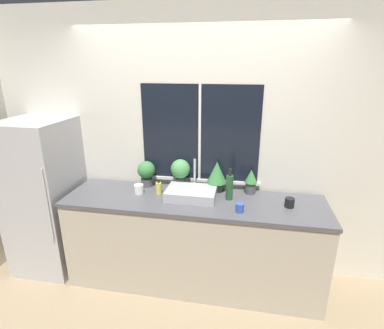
# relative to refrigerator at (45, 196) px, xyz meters

# --- Properties ---
(ground_plane) EXTENTS (14.00, 14.00, 0.00)m
(ground_plane) POSITION_rel_refrigerator_xyz_m (1.60, -0.34, -0.81)
(ground_plane) COLOR #937F60
(wall_back) EXTENTS (8.00, 0.09, 2.70)m
(wall_back) POSITION_rel_refrigerator_xyz_m (1.60, 0.36, 0.54)
(wall_back) COLOR silver
(wall_back) RESTS_ON ground_plane
(wall_left) EXTENTS (0.06, 7.00, 2.70)m
(wall_left) POSITION_rel_refrigerator_xyz_m (-0.59, 1.16, 0.54)
(wall_left) COLOR silver
(wall_left) RESTS_ON ground_plane
(counter) EXTENTS (2.48, 0.65, 0.93)m
(counter) POSITION_rel_refrigerator_xyz_m (1.60, -0.03, -0.35)
(counter) COLOR #B2A893
(counter) RESTS_ON ground_plane
(refrigerator) EXTENTS (0.63, 0.70, 1.63)m
(refrigerator) POSITION_rel_refrigerator_xyz_m (0.00, 0.00, 0.00)
(refrigerator) COLOR #B7B7BC
(refrigerator) RESTS_ON ground_plane
(sink) EXTENTS (0.47, 0.38, 0.33)m
(sink) POSITION_rel_refrigerator_xyz_m (1.57, 0.02, 0.16)
(sink) COLOR #ADADB2
(sink) RESTS_ON counter
(potted_plant_far_left) EXTENTS (0.18, 0.18, 0.27)m
(potted_plant_far_left) POSITION_rel_refrigerator_xyz_m (1.06, 0.22, 0.27)
(potted_plant_far_left) COLOR #4C4C51
(potted_plant_far_left) RESTS_ON counter
(potted_plant_center_left) EXTENTS (0.20, 0.20, 0.31)m
(potted_plant_center_left) POSITION_rel_refrigerator_xyz_m (1.42, 0.22, 0.30)
(potted_plant_center_left) COLOR #4C4C51
(potted_plant_center_left) RESTS_ON counter
(potted_plant_center_right) EXTENTS (0.20, 0.20, 0.31)m
(potted_plant_center_right) POSITION_rel_refrigerator_xyz_m (1.79, 0.22, 0.29)
(potted_plant_center_right) COLOR #4C4C51
(potted_plant_center_right) RESTS_ON counter
(potted_plant_far_right) EXTENTS (0.12, 0.12, 0.25)m
(potted_plant_far_right) POSITION_rel_refrigerator_xyz_m (2.13, 0.22, 0.25)
(potted_plant_far_right) COLOR #4C4C51
(potted_plant_far_right) RESTS_ON counter
(soap_bottle) EXTENTS (0.06, 0.06, 0.15)m
(soap_bottle) POSITION_rel_refrigerator_xyz_m (1.24, 0.05, 0.17)
(soap_bottle) COLOR #DBD14C
(soap_bottle) RESTS_ON counter
(bottle_tall) EXTENTS (0.07, 0.07, 0.31)m
(bottle_tall) POSITION_rel_refrigerator_xyz_m (1.93, 0.05, 0.24)
(bottle_tall) COLOR #235128
(bottle_tall) RESTS_ON counter
(mug_blue) EXTENTS (0.07, 0.07, 0.08)m
(mug_blue) POSITION_rel_refrigerator_xyz_m (2.04, -0.20, 0.15)
(mug_blue) COLOR #3351AD
(mug_blue) RESTS_ON counter
(mug_white) EXTENTS (0.09, 0.09, 0.09)m
(mug_white) POSITION_rel_refrigerator_xyz_m (1.04, 0.02, 0.16)
(mug_white) COLOR white
(mug_white) RESTS_ON counter
(mug_black) EXTENTS (0.08, 0.08, 0.09)m
(mug_black) POSITION_rel_refrigerator_xyz_m (2.47, -0.02, 0.16)
(mug_black) COLOR black
(mug_black) RESTS_ON counter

